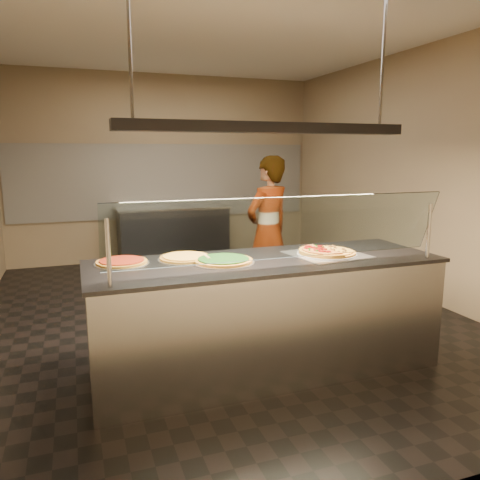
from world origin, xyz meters
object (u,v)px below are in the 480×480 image
object	(u,v)px
pizza_cheese	(185,257)
prep_table	(173,235)
serving_counter	(266,315)
pizza_spatula	(213,258)
perforated_tray	(327,254)
sneeze_guard	(285,229)
worker	(268,231)
half_pizza_sausage	(339,251)
pizza_tomato	(122,262)
heat_lamp_housing	(268,128)
pizza_spinach	(223,260)
half_pizza_pepperoni	(315,251)

from	to	relation	value
pizza_cheese	prep_table	size ratio (longest dim) A/B	0.25
serving_counter	prep_table	distance (m)	3.95
pizza_spatula	perforated_tray	bearing A→B (deg)	-4.61
sneeze_guard	pizza_spatula	size ratio (longest dim) A/B	10.91
pizza_cheese	worker	bearing A→B (deg)	46.68
sneeze_guard	half_pizza_sausage	xyz separation A→B (m)	(0.65, 0.33, -0.27)
pizza_tomato	prep_table	bearing A→B (deg)	72.87
serving_counter	pizza_spatula	bearing A→B (deg)	171.01
heat_lamp_housing	pizza_cheese	bearing A→B (deg)	159.85
pizza_spinach	worker	world-z (taller)	worker
pizza_spinach	heat_lamp_housing	distance (m)	1.06
worker	heat_lamp_housing	xyz separation A→B (m)	(-0.70, -1.60, 1.08)
pizza_cheese	pizza_spinach	bearing A→B (deg)	-40.00
serving_counter	pizza_tomato	world-z (taller)	pizza_tomato
pizza_tomato	pizza_spatula	xyz separation A→B (m)	(0.68, -0.17, 0.01)
perforated_tray	pizza_cheese	distance (m)	1.17
pizza_cheese	pizza_spatula	size ratio (longest dim) A/B	1.86
heat_lamp_housing	serving_counter	bearing A→B (deg)	-91.79
pizza_tomato	heat_lamp_housing	distance (m)	1.51
pizza_spatula	heat_lamp_housing	world-z (taller)	heat_lamp_housing
pizza_spatula	pizza_spinach	bearing A→B (deg)	-40.37
sneeze_guard	worker	bearing A→B (deg)	70.32
half_pizza_pepperoni	pizza_spatula	bearing A→B (deg)	174.83
sneeze_guard	pizza_spatula	world-z (taller)	sneeze_guard
perforated_tray	prep_table	bearing A→B (deg)	97.11
pizza_tomato	pizza_spatula	distance (m)	0.70
prep_table	serving_counter	bearing A→B (deg)	-90.68
serving_counter	half_pizza_sausage	world-z (taller)	half_pizza_sausage
sneeze_guard	perforated_tray	size ratio (longest dim) A/B	4.02
worker	prep_table	bearing A→B (deg)	-98.83
pizza_spinach	serving_counter	bearing A→B (deg)	-1.80
perforated_tray	half_pizza_pepperoni	distance (m)	0.12
half_pizza_pepperoni	worker	bearing A→B (deg)	80.58
perforated_tray	pizza_spatula	size ratio (longest dim) A/B	2.71
pizza_spinach	pizza_cheese	bearing A→B (deg)	140.00
sneeze_guard	pizza_tomato	bearing A→B (deg)	152.10
prep_table	pizza_spatula	bearing A→B (deg)	-96.83
serving_counter	sneeze_guard	size ratio (longest dim) A/B	1.09
serving_counter	worker	bearing A→B (deg)	66.52
serving_counter	pizza_spinach	distance (m)	0.60
half_pizza_sausage	pizza_spinach	world-z (taller)	half_pizza_sausage
serving_counter	perforated_tray	distance (m)	0.72
pizza_spinach	pizza_tomato	world-z (taller)	pizza_spinach
prep_table	perforated_tray	bearing A→B (deg)	-82.89
half_pizza_sausage	sneeze_guard	bearing A→B (deg)	-153.23
pizza_spatula	heat_lamp_housing	xyz separation A→B (m)	(0.42, -0.07, 0.99)
half_pizza_sausage	pizza_spatula	bearing A→B (deg)	175.81
worker	serving_counter	bearing A→B (deg)	42.23
sneeze_guard	pizza_spinach	world-z (taller)	sneeze_guard
pizza_spinach	prep_table	bearing A→B (deg)	84.19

